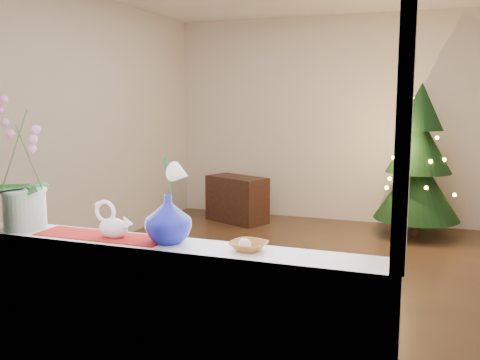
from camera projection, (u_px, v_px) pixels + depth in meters
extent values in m
plane|color=#392417|center=(290.00, 276.00, 4.93)|extent=(5.00, 5.00, 0.00)
cube|color=beige|center=(340.00, 120.00, 7.06)|extent=(4.50, 0.10, 2.70)
cube|color=beige|center=(153.00, 158.00, 2.41)|extent=(4.50, 0.10, 2.70)
cube|color=beige|center=(80.00, 125.00, 5.50)|extent=(0.10, 5.00, 2.70)
cube|color=white|center=(161.00, 344.00, 2.58)|extent=(2.20, 0.08, 0.88)
cube|color=white|center=(168.00, 247.00, 2.60)|extent=(2.20, 0.26, 0.04)
cube|color=maroon|center=(101.00, 236.00, 2.72)|extent=(0.70, 0.20, 0.01)
imported|color=navy|center=(168.00, 215.00, 2.59)|extent=(0.26, 0.26, 0.27)
sphere|color=silver|center=(244.00, 245.00, 2.44)|extent=(0.08, 0.08, 0.06)
imported|color=#985B21|center=(249.00, 247.00, 2.47)|extent=(0.17, 0.17, 0.04)
cube|color=black|center=(237.00, 199.00, 7.09)|extent=(0.90, 0.69, 0.60)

